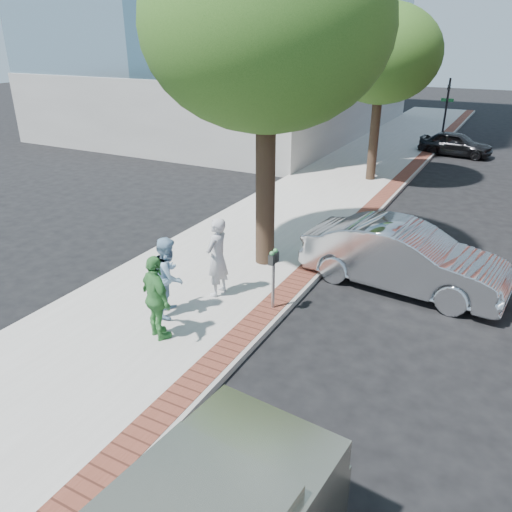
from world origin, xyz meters
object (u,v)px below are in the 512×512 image
Objects in this scene: parking_meter at (273,267)px; bg_car at (456,144)px; person_green at (156,298)px; person_officer at (169,276)px; sedan_silver at (403,257)px; person_gray at (217,257)px.

parking_meter reaches higher than bg_car.
parking_meter is 2.73m from person_green.
sedan_silver is (4.29, 4.06, -0.23)m from person_officer.
parking_meter is 1.50m from person_gray.
person_officer reaches higher than bg_car.
bg_car is at bearing 173.34° from person_gray.
person_gray is 0.52× the size of bg_car.
parking_meter is 19.83m from bg_car.
parking_meter is 0.75× the size of person_gray.
person_green is at bearing 147.90° from sedan_silver.
person_green is (0.42, -0.97, 0.01)m from person_officer.
sedan_silver reaches higher than bg_car.
person_gray reaches higher than sedan_silver.
bg_car is (3.23, 21.05, -0.42)m from person_officer.
parking_meter is 0.79× the size of person_green.
person_officer is 21.30m from bg_car.
sedan_silver is 1.35× the size of bg_car.
person_officer reaches higher than parking_meter.
sedan_silver reaches higher than parking_meter.
person_officer is (-1.98, -1.27, -0.14)m from parking_meter.
person_green is 22.20m from bg_car.
bg_car is (2.81, 22.02, -0.43)m from person_green.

